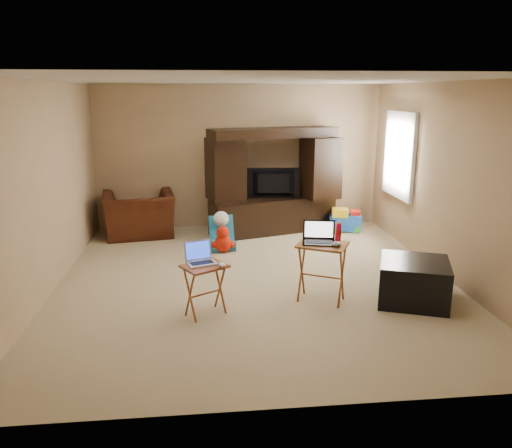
{
  "coord_description": "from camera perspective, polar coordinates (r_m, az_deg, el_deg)",
  "views": [
    {
      "loc": [
        -0.61,
        -6.06,
        2.37
      ],
      "look_at": [
        0.0,
        -0.2,
        0.8
      ],
      "focal_mm": 35.0,
      "sensor_mm": 36.0,
      "label": 1
    }
  ],
  "objects": [
    {
      "name": "television",
      "position": [
        8.49,
        2.03,
        4.62
      ],
      "size": [
        0.91,
        0.21,
        0.52
      ],
      "primitive_type": "imported",
      "rotation": [
        0.0,
        0.0,
        3.04
      ],
      "color": "black",
      "rests_on": "entertainment_center"
    },
    {
      "name": "ceiling",
      "position": [
        6.1,
        -0.2,
        16.13
      ],
      "size": [
        5.5,
        5.5,
        0.0
      ],
      "primitive_type": "plane",
      "rotation": [
        3.14,
        0.0,
        0.0
      ],
      "color": "silver",
      "rests_on": "ground"
    },
    {
      "name": "water_bottle",
      "position": [
        5.81,
        9.38,
        -0.93
      ],
      "size": [
        0.07,
        0.07,
        0.21
      ],
      "primitive_type": "cylinder",
      "color": "red",
      "rests_on": "tray_table_right"
    },
    {
      "name": "window_frame",
      "position": [
        8.27,
        16.04,
        7.6
      ],
      "size": [
        0.06,
        1.14,
        1.34
      ],
      "primitive_type": "cube",
      "color": "white",
      "rests_on": "ground"
    },
    {
      "name": "floor",
      "position": [
        6.54,
        -0.18,
        -6.34
      ],
      "size": [
        5.5,
        5.5,
        0.0
      ],
      "primitive_type": "plane",
      "color": "#CCB58D",
      "rests_on": "ground"
    },
    {
      "name": "plush_toy",
      "position": [
        7.58,
        -3.79,
        -1.73
      ],
      "size": [
        0.37,
        0.31,
        0.41
      ],
      "primitive_type": null,
      "color": "red",
      "rests_on": "floor"
    },
    {
      "name": "laptop_left",
      "position": [
        5.36,
        -6.26,
        -3.4
      ],
      "size": [
        0.36,
        0.33,
        0.24
      ],
      "primitive_type": "cube",
      "rotation": [
        0.0,
        0.0,
        0.33
      ],
      "color": "silver",
      "rests_on": "tray_table_left"
    },
    {
      "name": "wall_back",
      "position": [
        8.91,
        -1.99,
        7.68
      ],
      "size": [
        5.0,
        0.0,
        5.0
      ],
      "primitive_type": "plane",
      "rotation": [
        1.57,
        0.0,
        0.0
      ],
      "color": "tan",
      "rests_on": "ground"
    },
    {
      "name": "window_pane",
      "position": [
        8.28,
        16.17,
        7.6
      ],
      "size": [
        0.0,
        1.2,
        1.2
      ],
      "primitive_type": "plane",
      "rotation": [
        1.57,
        0.0,
        -1.57
      ],
      "color": "white",
      "rests_on": "ground"
    },
    {
      "name": "child_rocker",
      "position": [
        7.71,
        -3.95,
        -1.04
      ],
      "size": [
        0.44,
        0.49,
        0.51
      ],
      "primitive_type": null,
      "rotation": [
        0.0,
        0.0,
        0.14
      ],
      "color": "#186285",
      "rests_on": "floor"
    },
    {
      "name": "wall_left",
      "position": [
        6.45,
        -22.93,
        3.73
      ],
      "size": [
        0.0,
        5.5,
        5.5
      ],
      "primitive_type": "plane",
      "rotation": [
        1.57,
        0.0,
        1.57
      ],
      "color": "tan",
      "rests_on": "ground"
    },
    {
      "name": "wall_front",
      "position": [
        3.55,
        4.29,
        -3.51
      ],
      "size": [
        5.0,
        0.0,
        5.0
      ],
      "primitive_type": "plane",
      "rotation": [
        -1.57,
        0.0,
        0.0
      ],
      "color": "tan",
      "rests_on": "ground"
    },
    {
      "name": "entertainment_center",
      "position": [
        8.52,
        1.99,
        4.92
      ],
      "size": [
        2.25,
        1.16,
        1.79
      ],
      "primitive_type": "cube",
      "rotation": [
        0.0,
        0.0,
        0.3
      ],
      "color": "black",
      "rests_on": "floor"
    },
    {
      "name": "mouse_right",
      "position": [
        5.63,
        9.19,
        -2.27
      ],
      "size": [
        0.12,
        0.16,
        0.06
      ],
      "primitive_type": "ellipsoid",
      "rotation": [
        0.0,
        0.0,
        -0.23
      ],
      "color": "#38383C",
      "rests_on": "tray_table_right"
    },
    {
      "name": "push_toy",
      "position": [
        8.84,
        10.14,
        0.51
      ],
      "size": [
        0.62,
        0.5,
        0.41
      ],
      "primitive_type": null,
      "rotation": [
        0.0,
        0.0,
        -0.21
      ],
      "color": "blue",
      "rests_on": "floor"
    },
    {
      "name": "ottoman",
      "position": [
        6.08,
        17.57,
        -6.28
      ],
      "size": [
        0.98,
        0.98,
        0.49
      ],
      "primitive_type": "cube",
      "rotation": [
        0.0,
        0.0,
        -0.37
      ],
      "color": "black",
      "rests_on": "floor"
    },
    {
      "name": "wall_right",
      "position": [
        6.91,
        20.98,
        4.59
      ],
      "size": [
        0.0,
        5.5,
        5.5
      ],
      "primitive_type": "plane",
      "rotation": [
        1.57,
        0.0,
        -1.57
      ],
      "color": "tan",
      "rests_on": "ground"
    },
    {
      "name": "mouse_left",
      "position": [
        5.3,
        -3.92,
        -4.66
      ],
      "size": [
        0.08,
        0.12,
        0.05
      ],
      "primitive_type": "ellipsoid",
      "rotation": [
        0.0,
        0.0,
        0.1
      ],
      "color": "white",
      "rests_on": "tray_table_left"
    },
    {
      "name": "recliner",
      "position": [
        8.6,
        -13.2,
        1.05
      ],
      "size": [
        1.28,
        1.16,
        0.74
      ],
      "primitive_type": "imported",
      "rotation": [
        0.0,
        0.0,
        3.3
      ],
      "color": "#451B0E",
      "rests_on": "floor"
    },
    {
      "name": "tray_table_right",
      "position": [
        5.83,
        7.49,
        -5.52
      ],
      "size": [
        0.68,
        0.63,
        0.7
      ],
      "primitive_type": "cube",
      "rotation": [
        0.0,
        0.0,
        -0.49
      ],
      "color": "#A36027",
      "rests_on": "floor"
    },
    {
      "name": "tray_table_left",
      "position": [
        5.48,
        -5.82,
        -7.53
      ],
      "size": [
        0.56,
        0.53,
        0.57
      ],
      "primitive_type": "cube",
      "rotation": [
        0.0,
        0.0,
        0.54
      ],
      "color": "#9F5626",
      "rests_on": "floor"
    },
    {
      "name": "laptop_right",
      "position": [
        5.69,
        7.21,
        -1.04
      ],
      "size": [
        0.42,
        0.37,
        0.24
      ],
      "primitive_type": "cube",
      "rotation": [
        0.0,
        0.0,
        -0.22
      ],
      "color": "black",
      "rests_on": "tray_table_right"
    }
  ]
}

